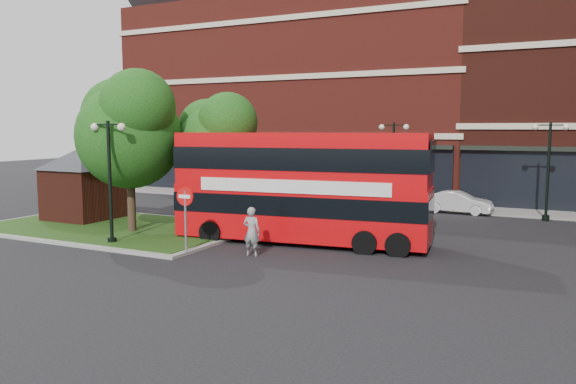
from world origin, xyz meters
The scene contains 15 objects.
ground centered at (0.00, 0.00, 0.00)m, with size 120.00×120.00×0.00m, color black.
pavement_far centered at (0.00, 16.50, 0.06)m, with size 44.00×3.00×0.12m, color slate.
terrace_far_left centered at (-8.00, 24.00, 7.00)m, with size 26.00×12.00×14.00m, color maroon.
traffic_island centered at (-8.00, 3.00, 0.07)m, with size 12.60×7.60×0.15m.
kiosk centered at (-11.00, 4.00, 2.32)m, with size 6.51×6.51×3.60m.
tree_island_west centered at (-6.60, 2.58, 4.79)m, with size 5.40×4.71×7.21m.
tree_island_east centered at (-3.58, 5.06, 4.24)m, with size 4.46×3.90×6.29m.
lamp_island centered at (-5.50, 0.20, 2.83)m, with size 1.72×0.36×5.00m.
lamp_far_left centered at (2.00, 14.50, 2.83)m, with size 1.72×0.36×5.00m.
lamp_far_right centered at (10.00, 14.50, 2.83)m, with size 1.72×0.36×5.00m.
bus centered at (1.13, 4.00, 2.60)m, with size 10.60×3.61×3.97m.
woman centered at (0.52, 1.05, 0.92)m, with size 0.67×0.44×1.84m, color gray.
car_silver centered at (-4.34, 15.48, 0.67)m, with size 1.58×3.92×1.33m, color #BBBDC3.
car_white centered at (5.52, 15.17, 0.61)m, with size 1.29×3.69×1.22m, color silver.
no_entry_sign centered at (-1.80, 0.16, 1.82)m, with size 0.70×0.10×2.55m.
Camera 1 is at (10.77, -16.59, 4.74)m, focal length 35.00 mm.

